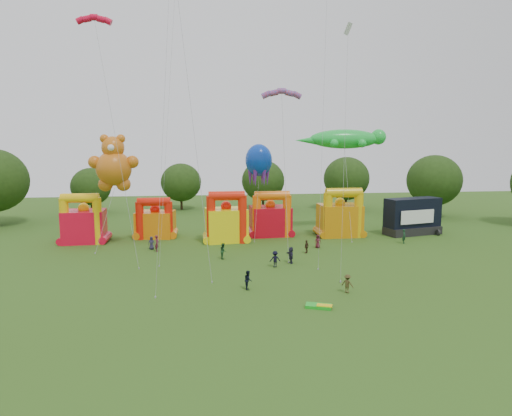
{
  "coord_description": "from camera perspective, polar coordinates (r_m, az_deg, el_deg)",
  "views": [
    {
      "loc": [
        -4.21,
        -33.17,
        12.94
      ],
      "look_at": [
        2.0,
        18.0,
        5.53
      ],
      "focal_mm": 32.0,
      "sensor_mm": 36.0,
      "label": 1
    }
  ],
  "objects": [
    {
      "name": "stage_trailer",
      "position": [
        68.44,
        18.98,
        -1.03
      ],
      "size": [
        8.59,
        4.94,
        5.2
      ],
      "color": "black",
      "rests_on": "ground"
    },
    {
      "name": "tree_ring",
      "position": [
        34.56,
        -1.7,
        -2.97
      ],
      "size": [
        119.81,
        121.87,
        12.07
      ],
      "color": "#352314",
      "rests_on": "ground"
    },
    {
      "name": "bouncy_castle_4",
      "position": [
        64.52,
        10.48,
        -1.18
      ],
      "size": [
        5.66,
        4.57,
        6.87
      ],
      "color": "orange",
      "rests_on": "ground"
    },
    {
      "name": "spectator_9",
      "position": [
        40.8,
        11.36,
        -9.26
      ],
      "size": [
        1.2,
        1.16,
        1.65
      ],
      "primitive_type": "imported",
      "rotation": [
        0.0,
        0.0,
        2.42
      ],
      "color": "#41371A",
      "rests_on": "ground"
    },
    {
      "name": "spectator_8",
      "position": [
        40.98,
        -0.99,
        -8.98
      ],
      "size": [
        0.66,
        0.84,
        1.7
      ],
      "primitive_type": "imported",
      "rotation": [
        0.0,
        0.0,
        1.55
      ],
      "color": "black",
      "rests_on": "ground"
    },
    {
      "name": "teddy_bear_kite",
      "position": [
        58.23,
        -17.68,
        2.95
      ],
      "size": [
        6.03,
        5.8,
        14.04
      ],
      "color": "#CA6716",
      "rests_on": "ground"
    },
    {
      "name": "spectator_4",
      "position": [
        54.23,
        6.33,
        -4.82
      ],
      "size": [
        0.88,
        0.95,
        1.57
      ],
      "primitive_type": "imported",
      "rotation": [
        0.0,
        0.0,
        4.01
      ],
      "color": "#3B2717",
      "rests_on": "ground"
    },
    {
      "name": "parafoil_kites",
      "position": [
        48.67,
        -13.04,
        8.67
      ],
      "size": [
        25.21,
        14.27,
        29.68
      ],
      "color": "red",
      "rests_on": "ground"
    },
    {
      "name": "octopus_kite",
      "position": [
        60.92,
        0.27,
        4.09
      ],
      "size": [
        3.59,
        4.44,
        12.85
      ],
      "color": "#0B36AE",
      "rests_on": "ground"
    },
    {
      "name": "spectator_5",
      "position": [
        49.61,
        4.37,
        -5.88
      ],
      "size": [
        0.73,
        1.73,
        1.81
      ],
      "primitive_type": "imported",
      "rotation": [
        0.0,
        0.0,
        4.83
      ],
      "color": "#242137",
      "rests_on": "ground"
    },
    {
      "name": "spectator_1",
      "position": [
        55.89,
        -12.26,
        -4.35
      ],
      "size": [
        0.62,
        0.8,
        1.98
      ],
      "primitive_type": "imported",
      "rotation": [
        0.0,
        0.0,
        1.36
      ],
      "color": "#581927",
      "rests_on": "ground"
    },
    {
      "name": "spectator_2",
      "position": [
        51.44,
        -4.12,
        -5.38
      ],
      "size": [
        0.68,
        0.87,
        1.78
      ],
      "primitive_type": "imported",
      "rotation": [
        0.0,
        0.0,
        1.57
      ],
      "color": "#1B4420",
      "rests_on": "ground"
    },
    {
      "name": "spectator_0",
      "position": [
        57.13,
        -12.94,
        -4.29
      ],
      "size": [
        0.81,
        0.56,
        1.6
      ],
      "primitive_type": "imported",
      "rotation": [
        0.0,
        0.0,
        -0.06
      ],
      "color": "#29263F",
      "rests_on": "ground"
    },
    {
      "name": "bouncy_castle_2",
      "position": [
        60.03,
        -3.73,
        -1.77
      ],
      "size": [
        5.64,
        4.75,
        6.8
      ],
      "color": "yellow",
      "rests_on": "ground"
    },
    {
      "name": "bouncy_castle_1",
      "position": [
        64.04,
        -12.48,
        -1.71
      ],
      "size": [
        5.48,
        4.69,
        5.65
      ],
      "color": "orange",
      "rests_on": "ground"
    },
    {
      "name": "bouncy_castle_0",
      "position": [
        63.3,
        -20.72,
        -1.84
      ],
      "size": [
        5.39,
        4.41,
        6.6
      ],
      "color": "red",
      "rests_on": "ground"
    },
    {
      "name": "diamond_kites",
      "position": [
        45.54,
        -1.22,
        10.89
      ],
      "size": [
        19.89,
        16.55,
        35.13
      ],
      "color": "red",
      "rests_on": "ground"
    },
    {
      "name": "gecko_kite",
      "position": [
        65.66,
        11.24,
        4.91
      ],
      "size": [
        13.49,
        10.53,
        14.96
      ],
      "color": "green",
      "rests_on": "ground"
    },
    {
      "name": "spectator_3",
      "position": [
        47.96,
        2.39,
        -6.4
      ],
      "size": [
        1.13,
        0.66,
        1.74
      ],
      "primitive_type": "imported",
      "rotation": [
        0.0,
        0.0,
        3.16
      ],
      "color": "black",
      "rests_on": "ground"
    },
    {
      "name": "ground",
      "position": [
        35.85,
        0.3,
        -12.97
      ],
      "size": [
        160.0,
        160.0,
        0.0
      ],
      "primitive_type": "plane",
      "color": "#335618",
      "rests_on": "ground"
    },
    {
      "name": "spectator_6",
      "position": [
        57.02,
        7.74,
        -4.15
      ],
      "size": [
        0.86,
        0.6,
        1.66
      ],
      "primitive_type": "imported",
      "rotation": [
        0.0,
        0.0,
        6.38
      ],
      "color": "#4D161F",
      "rests_on": "ground"
    },
    {
      "name": "folded_kite_bundle",
      "position": [
        37.16,
        7.91,
        -12.04
      ],
      "size": [
        2.22,
        1.62,
        0.31
      ],
      "color": "green",
      "rests_on": "ground"
    },
    {
      "name": "spectator_7",
      "position": [
        62.07,
        18.03,
        -3.37
      ],
      "size": [
        0.72,
        0.81,
        1.87
      ],
      "primitive_type": "imported",
      "rotation": [
        0.0,
        0.0,
        1.06
      ],
      "color": "#163720",
      "rests_on": "ground"
    },
    {
      "name": "bouncy_castle_3",
      "position": [
        63.74,
        1.83,
        -1.31
      ],
      "size": [
        5.65,
        4.65,
        6.41
      ],
      "color": "red",
      "rests_on": "ground"
    }
  ]
}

